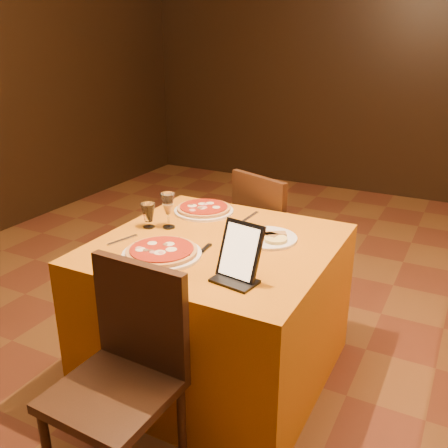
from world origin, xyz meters
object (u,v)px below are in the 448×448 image
at_px(main_table, 217,309).
at_px(pizza_far, 204,209).
at_px(chair_main_far, 278,239).
at_px(water_glass, 148,216).
at_px(chair_main_near, 112,393).
at_px(tablet, 240,251).
at_px(wine_glass, 168,210).
at_px(pizza_near, 162,252).

distance_m(main_table, pizza_far, 0.59).
bearing_deg(main_table, chair_main_far, 90.00).
bearing_deg(chair_main_far, water_glass, 84.91).
relative_size(chair_main_near, tablet, 3.73).
xyz_separation_m(main_table, water_glass, (-0.41, 0.01, 0.44)).
relative_size(chair_main_far, wine_glass, 4.79).
xyz_separation_m(chair_main_far, water_glass, (-0.41, -0.82, 0.36)).
height_order(chair_main_far, water_glass, chair_main_far).
distance_m(chair_main_near, chair_main_far, 1.65).
relative_size(pizza_far, water_glass, 2.58).
xyz_separation_m(chair_main_near, chair_main_far, (-0.00, 1.65, 0.00)).
distance_m(water_glass, tablet, 0.73).
distance_m(main_table, tablet, 0.63).
bearing_deg(pizza_far, tablet, -49.92).
height_order(main_table, wine_glass, wine_glass).
bearing_deg(main_table, wine_glass, 170.05).
bearing_deg(chair_main_near, chair_main_far, 92.20).
distance_m(chair_main_near, pizza_near, 0.66).
bearing_deg(chair_main_near, pizza_near, 106.83).
relative_size(chair_main_near, pizza_far, 2.71).
height_order(chair_main_near, chair_main_far, same).
xyz_separation_m(pizza_far, tablet, (0.53, -0.63, 0.10)).
bearing_deg(pizza_near, water_glass, 134.59).
xyz_separation_m(chair_main_far, wine_glass, (-0.31, -0.78, 0.39)).
bearing_deg(main_table, pizza_near, -120.52).
height_order(pizza_far, wine_glass, wine_glass).
distance_m(chair_main_far, wine_glass, 0.92).
bearing_deg(water_glass, chair_main_near, -63.94).
xyz_separation_m(chair_main_near, tablet, (0.26, 0.54, 0.41)).
bearing_deg(chair_main_near, tablet, 66.37).
distance_m(pizza_near, pizza_far, 0.61).
bearing_deg(main_table, tablet, -47.31).
distance_m(main_table, chair_main_near, 0.82).
height_order(pizza_near, wine_glass, wine_glass).
height_order(chair_main_far, pizza_far, chair_main_far).
bearing_deg(chair_main_near, pizza_far, 105.19).
distance_m(chair_main_near, tablet, 0.73).
bearing_deg(pizza_near, chair_main_far, 82.18).
relative_size(wine_glass, tablet, 0.78).
relative_size(pizza_far, wine_glass, 1.77).
bearing_deg(wine_glass, pizza_far, 81.59).
relative_size(water_glass, tablet, 0.53).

